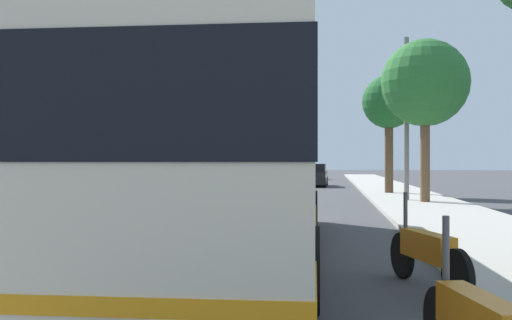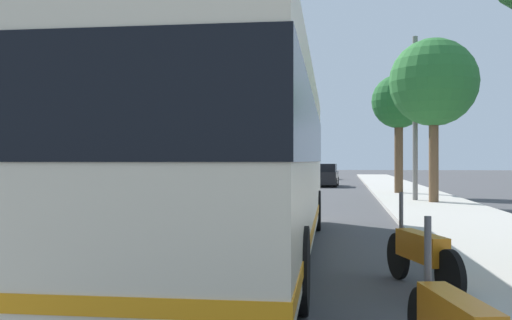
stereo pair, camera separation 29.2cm
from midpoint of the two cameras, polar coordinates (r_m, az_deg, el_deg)
sidewalk_curb at (r=16.60m, az=20.56°, el=-5.87°), size 110.00×3.60×0.14m
lane_divider_line at (r=16.70m, az=-4.49°, el=-6.07°), size 110.00×0.16×0.01m
coach_bus at (r=10.65m, az=-0.19°, el=0.65°), size 12.55×2.85×3.31m
motorcycle_far_end at (r=8.18m, az=16.98°, el=-8.86°), size 2.18×0.76×1.29m
car_behind_bus at (r=40.05m, az=7.02°, el=-1.53°), size 4.68×1.87×1.56m
car_ahead_same_lane at (r=51.06m, az=2.67°, el=-1.24°), size 4.16×1.98×1.53m
car_oncoming at (r=44.90m, az=1.42°, el=-1.38°), size 3.95×1.92×1.62m
car_far_distant at (r=55.79m, az=6.59°, el=-1.18°), size 4.10×2.08×1.44m
roadside_tree_mid_block at (r=23.86m, az=17.47°, el=7.25°), size 3.44×3.44×6.55m
roadside_tree_far_block at (r=30.20m, az=14.18°, el=5.45°), size 2.72×2.72×6.12m
utility_pole at (r=24.69m, az=15.77°, el=3.84°), size 0.21×0.21×6.87m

